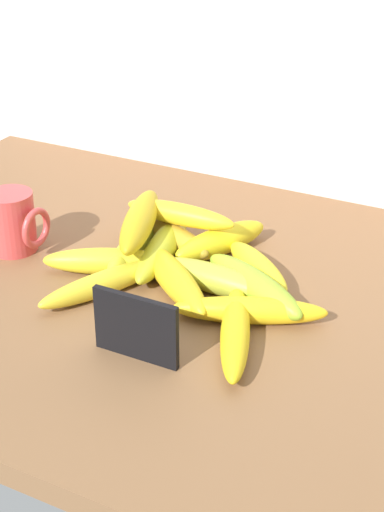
{
  "coord_description": "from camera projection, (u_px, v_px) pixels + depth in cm",
  "views": [
    {
      "loc": [
        48.14,
        -81.77,
        58.32
      ],
      "look_at": [
        5.89,
        0.77,
        8.0
      ],
      "focal_mm": 55.4,
      "sensor_mm": 36.0,
      "label": 1
    }
  ],
  "objects": [
    {
      "name": "banana_0",
      "position": [
        108.0,
        261.0,
        1.11
      ],
      "size": [
        18.16,
        11.36,
        3.8
      ],
      "primitive_type": "ellipsoid",
      "rotation": [
        0.0,
        0.0,
        0.45
      ],
      "color": "yellow",
      "rests_on": "counter_top"
    },
    {
      "name": "counter_top",
      "position": [
        152.0,
        290.0,
        1.1
      ],
      "size": [
        110.0,
        76.0,
        3.0
      ],
      "primitive_type": "cube",
      "color": "brown",
      "rests_on": "ground"
    },
    {
      "name": "coffee_mug",
      "position": [
        13.0,
        222.0,
        1.16
      ],
      "size": [
        8.52,
        7.02,
        9.05
      ],
      "color": "#CD4343",
      "rests_on": "counter_top"
    },
    {
      "name": "banana_3",
      "position": [
        105.0,
        283.0,
        1.06
      ],
      "size": [
        11.69,
        19.41,
        3.34
      ],
      "primitive_type": "ellipsoid",
      "rotation": [
        0.0,
        0.0,
        4.26
      ],
      "color": "yellow",
      "rests_on": "counter_top"
    },
    {
      "name": "banana_13",
      "position": [
        180.0,
        214.0,
        1.15
      ],
      "size": [
        17.39,
        3.83,
        3.31
      ],
      "primitive_type": "ellipsoid",
      "rotation": [
        0.0,
        0.0,
        6.31
      ],
      "color": "yellow",
      "rests_on": "banana_7"
    },
    {
      "name": "banana_11",
      "position": [
        133.0,
        249.0,
        1.14
      ],
      "size": [
        6.38,
        17.14,
        3.78
      ],
      "primitive_type": "ellipsoid",
      "rotation": [
        0.0,
        0.0,
        4.87
      ],
      "color": "gold",
      "rests_on": "counter_top"
    },
    {
      "name": "banana_2",
      "position": [
        258.0,
        268.0,
        1.09
      ],
      "size": [
        14.07,
        12.31,
        3.74
      ],
      "primitive_type": "ellipsoid",
      "rotation": [
        0.0,
        0.0,
        5.61
      ],
      "color": "yellow",
      "rests_on": "counter_top"
    },
    {
      "name": "banana_6",
      "position": [
        216.0,
        279.0,
        1.06
      ],
      "size": [
        18.52,
        5.22,
        4.06
      ],
      "primitive_type": "ellipsoid",
      "rotation": [
        0.0,
        0.0,
        6.22
      ],
      "color": "#ACB635",
      "rests_on": "counter_top"
    },
    {
      "name": "banana_9",
      "position": [
        162.0,
        248.0,
        1.14
      ],
      "size": [
        8.04,
        21.25,
        4.08
      ],
      "primitive_type": "ellipsoid",
      "rotation": [
        0.0,
        0.0,
        1.77
      ],
      "color": "gold",
      "rests_on": "counter_top"
    },
    {
      "name": "banana_12",
      "position": [
        140.0,
        221.0,
        1.13
      ],
      "size": [
        10.59,
        19.99,
        4.26
      ],
      "primitive_type": "ellipsoid",
      "rotation": [
        0.0,
        0.0,
        5.05
      ],
      "color": "gold",
      "rests_on": "banana_11"
    },
    {
      "name": "banana_5",
      "position": [
        250.0,
        310.0,
        1.0
      ],
      "size": [
        19.49,
        10.93,
        3.53
      ],
      "primitive_type": "ellipsoid",
      "rotation": [
        0.0,
        0.0,
        0.4
      ],
      "color": "yellow",
      "rests_on": "counter_top"
    },
    {
      "name": "banana_7",
      "position": [
        172.0,
        237.0,
        1.17
      ],
      "size": [
        16.09,
        9.55,
        3.97
      ],
      "primitive_type": "ellipsoid",
      "rotation": [
        0.0,
        0.0,
        5.9
      ],
      "color": "#B28D25",
      "rests_on": "counter_top"
    },
    {
      "name": "banana_4",
      "position": [
        235.0,
        332.0,
        0.95
      ],
      "size": [
        11.06,
        19.87,
        3.59
      ],
      "primitive_type": "ellipsoid",
      "rotation": [
        0.0,
        0.0,
        1.97
      ],
      "color": "yellow",
      "rests_on": "counter_top"
    },
    {
      "name": "chalkboard_sign",
      "position": [
        136.0,
        330.0,
        0.92
      ],
      "size": [
        11.0,
        1.8,
        8.4
      ],
      "color": "black",
      "rests_on": "counter_top"
    },
    {
      "name": "banana_10",
      "position": [
        221.0,
        241.0,
        1.16
      ],
      "size": [
        10.81,
        16.67,
        4.21
      ],
      "primitive_type": "ellipsoid",
      "rotation": [
        0.0,
        0.0,
        1.13
      ],
      "color": "yellow",
      "rests_on": "counter_top"
    },
    {
      "name": "banana_8",
      "position": [
        254.0,
        285.0,
        1.04
      ],
      "size": [
        18.71,
        12.81,
        4.33
      ],
      "primitive_type": "ellipsoid",
      "rotation": [
        0.0,
        0.0,
        5.79
      ],
      "color": "#92B82B",
      "rests_on": "counter_top"
    },
    {
      "name": "banana_1",
      "position": [
        174.0,
        279.0,
        1.06
      ],
      "size": [
        17.71,
        15.68,
        4.15
      ],
      "primitive_type": "ellipsoid",
      "rotation": [
        0.0,
        0.0,
        5.59
      ],
      "color": "yellow",
      "rests_on": "counter_top"
    }
  ]
}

